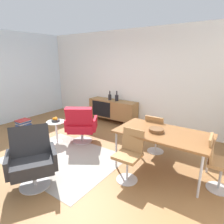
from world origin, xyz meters
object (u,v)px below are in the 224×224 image
(side_table_round, at_px, (56,129))
(fruit_bowl, at_px, (55,120))
(dining_chair_back_left, at_px, (156,132))
(lounge_chair_red, at_px, (81,124))
(wooden_bowl_on_table, at_px, (156,130))
(sideboard, at_px, (113,109))
(dining_table, at_px, (163,134))
(vase_sculptural_dark, at_px, (110,97))
(dining_chair_far_end, at_px, (218,161))
(armchair_black_shell, at_px, (32,157))
(vase_cobalt, at_px, (117,98))
(dining_chair_front_left, at_px, (129,153))
(magazine_stack, at_px, (23,124))

(side_table_round, height_order, fruit_bowl, fruit_bowl)
(dining_chair_back_left, relative_size, lounge_chair_red, 0.90)
(wooden_bowl_on_table, distance_m, fruit_bowl, 2.46)
(sideboard, relative_size, dining_table, 1.00)
(vase_sculptural_dark, height_order, side_table_round, vase_sculptural_dark)
(wooden_bowl_on_table, bearing_deg, dining_chair_far_end, 2.52)
(dining_chair_far_end, xyz_separation_m, armchair_black_shell, (-2.45, -1.55, -0.00))
(dining_chair_back_left, bearing_deg, wooden_bowl_on_table, -68.44)
(sideboard, relative_size, vase_cobalt, 5.23)
(vase_sculptural_dark, relative_size, wooden_bowl_on_table, 1.09)
(dining_chair_far_end, xyz_separation_m, side_table_round, (-3.44, -0.27, -0.15))
(dining_table, distance_m, fruit_bowl, 2.57)
(sideboard, bearing_deg, dining_table, -37.41)
(dining_chair_far_end, height_order, dining_chair_front_left, same)
(dining_chair_front_left, xyz_separation_m, magazine_stack, (-3.78, 0.35, -0.34))
(dining_chair_back_left, xyz_separation_m, side_table_round, (-2.20, -0.84, -0.15))
(vase_cobalt, bearing_deg, wooden_bowl_on_table, -41.58)
(vase_sculptural_dark, distance_m, dining_chair_back_left, 2.36)
(dining_chair_back_left, relative_size, fruit_bowl, 4.28)
(dining_chair_far_end, bearing_deg, vase_sculptural_dark, 152.03)
(dining_chair_far_end, distance_m, magazine_stack, 5.04)
(dining_chair_far_end, distance_m, dining_chair_front_left, 1.36)
(dining_chair_front_left, bearing_deg, vase_sculptural_dark, 131.46)
(side_table_round, bearing_deg, vase_cobalt, 77.69)
(sideboard, xyz_separation_m, dining_table, (2.26, -1.73, 0.26))
(dining_table, bearing_deg, lounge_chair_red, 178.78)
(dining_chair_front_left, height_order, side_table_round, dining_chair_front_left)
(vase_cobalt, height_order, wooden_bowl_on_table, vase_cobalt)
(wooden_bowl_on_table, relative_size, side_table_round, 0.50)
(dining_chair_front_left, bearing_deg, dining_chair_back_left, 89.82)
(sideboard, distance_m, vase_sculptural_dark, 0.39)
(sideboard, relative_size, dining_chair_back_left, 1.87)
(wooden_bowl_on_table, height_order, dining_chair_back_left, dining_chair_back_left)
(dining_table, bearing_deg, sideboard, 142.59)
(lounge_chair_red, height_order, fruit_bowl, lounge_chair_red)
(vase_sculptural_dark, height_order, dining_chair_back_left, vase_sculptural_dark)
(sideboard, xyz_separation_m, vase_sculptural_dark, (-0.11, 0.00, 0.38))
(dining_chair_front_left, bearing_deg, sideboard, 129.84)
(vase_cobalt, bearing_deg, side_table_round, -102.31)
(dining_table, xyz_separation_m, armchair_black_shell, (-1.56, -1.56, -0.23))
(dining_table, relative_size, fruit_bowl, 8.00)
(lounge_chair_red, relative_size, side_table_round, 1.82)
(dining_chair_front_left, distance_m, fruit_bowl, 2.22)
(vase_sculptural_dark, xyz_separation_m, side_table_round, (-0.18, -2.01, -0.49))
(dining_table, height_order, magazine_stack, dining_table)
(vase_sculptural_dark, distance_m, fruit_bowl, 2.03)
(wooden_bowl_on_table, relative_size, armchair_black_shell, 0.27)
(sideboard, xyz_separation_m, magazine_stack, (-1.87, -1.94, -0.31))
(dining_table, bearing_deg, magazine_stack, -177.06)
(vase_cobalt, distance_m, fruit_bowl, 2.07)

